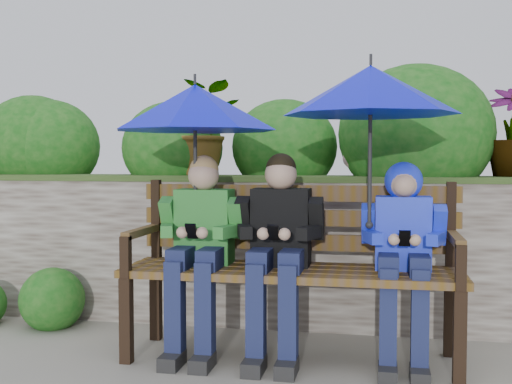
% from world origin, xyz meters
% --- Properties ---
extents(ground, '(60.00, 60.00, 0.00)m').
position_xyz_m(ground, '(0.00, 0.00, 0.00)').
color(ground, slate).
rests_on(ground, ground).
extents(garden_backdrop, '(8.00, 2.82, 1.83)m').
position_xyz_m(garden_backdrop, '(-0.05, 1.58, 0.66)').
color(garden_backdrop, brown).
rests_on(garden_backdrop, ground).
extents(park_bench, '(1.92, 0.56, 1.01)m').
position_xyz_m(park_bench, '(0.23, 0.05, 0.58)').
color(park_bench, black).
rests_on(park_bench, ground).
extents(boy_left, '(0.49, 0.57, 1.17)m').
position_xyz_m(boy_left, '(-0.30, -0.04, 0.67)').
color(boy_left, '#217D23').
rests_on(boy_left, ground).
extents(boy_middle, '(0.50, 0.58, 1.18)m').
position_xyz_m(boy_middle, '(0.16, -0.04, 0.67)').
color(boy_middle, black).
rests_on(boy_middle, ground).
extents(boy_right, '(0.46, 0.56, 1.13)m').
position_xyz_m(boy_right, '(0.85, -0.03, 0.69)').
color(boy_right, blue).
rests_on(boy_right, ground).
extents(umbrella_left, '(0.96, 0.96, 0.90)m').
position_xyz_m(umbrella_left, '(-0.34, -0.01, 1.44)').
color(umbrella_left, '#0008D2').
rests_on(umbrella_left, ground).
extents(umbrella_right, '(0.97, 0.97, 0.95)m').
position_xyz_m(umbrella_right, '(0.67, -0.06, 1.52)').
color(umbrella_right, '#0008D2').
rests_on(umbrella_right, ground).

